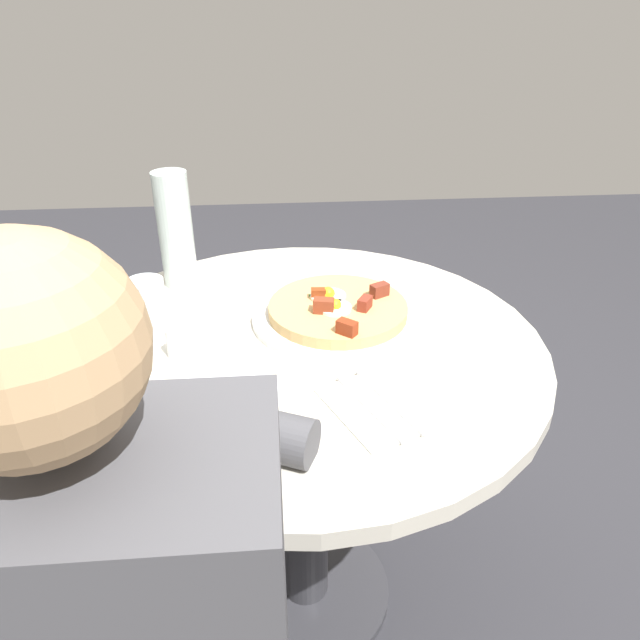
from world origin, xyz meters
TOP-DOWN VIEW (x-y plane):
  - ground_plane at (0.00, 0.00)m, footprint 6.00×6.00m
  - dining_table at (0.00, 0.00)m, footprint 0.89×0.89m
  - pizza_plate at (0.07, 0.07)m, footprint 0.33×0.33m
  - breakfast_pizza at (0.08, 0.07)m, footprint 0.27×0.27m
  - bread_plate at (-0.13, -0.17)m, footprint 0.17×0.17m
  - napkin at (0.11, -0.21)m, footprint 0.20×0.21m
  - fork at (0.13, -0.20)m, footprint 0.08×0.17m
  - knife at (0.09, -0.22)m, footprint 0.08×0.17m
  - water_glass at (-0.28, 0.05)m, footprint 0.07×0.07m
  - water_bottle at (-0.25, 0.26)m, footprint 0.07×0.07m
  - salt_shaker at (-0.22, -0.04)m, footprint 0.03×0.03m

SIDE VIEW (x-z plane):
  - ground_plane at x=0.00m, z-range 0.00..0.00m
  - dining_table at x=0.00m, z-range 0.19..0.91m
  - napkin at x=0.11m, z-range 0.72..0.72m
  - bread_plate at x=-0.13m, z-range 0.72..0.73m
  - pizza_plate at x=0.07m, z-range 0.72..0.73m
  - fork at x=0.13m, z-range 0.72..0.73m
  - knife at x=0.09m, z-range 0.72..0.73m
  - breakfast_pizza at x=0.08m, z-range 0.72..0.77m
  - salt_shaker at x=-0.22m, z-range 0.72..0.77m
  - water_glass at x=-0.28m, z-range 0.72..0.83m
  - water_bottle at x=-0.25m, z-range 0.72..0.96m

